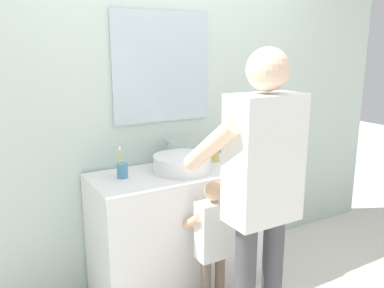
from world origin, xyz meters
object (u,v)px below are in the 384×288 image
Objects in this scene: toothbrush_cup at (122,170)px; child_toddler at (213,238)px; adult_parent at (261,177)px; soap_bottle at (215,152)px.

toothbrush_cup is 0.71m from child_toddler.
adult_parent is at bearing -57.77° from toothbrush_cup.
soap_bottle is 0.84m from adult_parent.
adult_parent reaches higher than soap_bottle.
toothbrush_cup is 0.12× the size of adult_parent.
child_toddler is at bearing -48.50° from toothbrush_cup.
soap_bottle is (0.72, 0.03, 0.02)m from toothbrush_cup.
soap_bottle is 0.70m from child_toddler.
adult_parent is at bearing -106.26° from soap_bottle.
soap_bottle reaches higher than child_toddler.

